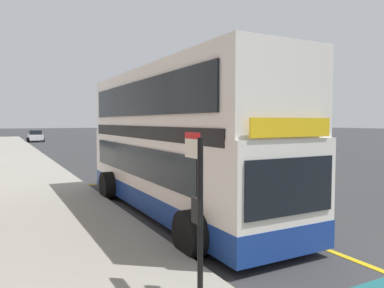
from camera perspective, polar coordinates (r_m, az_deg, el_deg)
The scene contains 6 objects.
ground_plane at distance 35.51m, azimuth -16.17°, elevation -1.16°, with size 260.00×260.00×0.00m, color #333335.
pavement_near at distance 34.74m, azimuth -27.54°, elevation -1.41°, with size 6.00×76.00×0.14m, color gray.
double_decker_bus at distance 11.32m, azimuth -2.68°, elevation -0.34°, with size 3.18×10.20×4.40m.
bus_bay_markings at distance 11.46m, azimuth -2.16°, elevation -10.72°, with size 3.10×12.89×0.01m.
bus_stop_sign at distance 5.67m, azimuth 0.90°, elevation -8.52°, with size 0.09×0.51×2.52m.
parked_car_white_ahead at distance 55.30m, azimuth -23.36°, elevation 1.15°, with size 2.09×4.20×1.62m.
Camera 1 is at (-7.31, -2.63, 2.83)m, focal length 34.01 mm.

